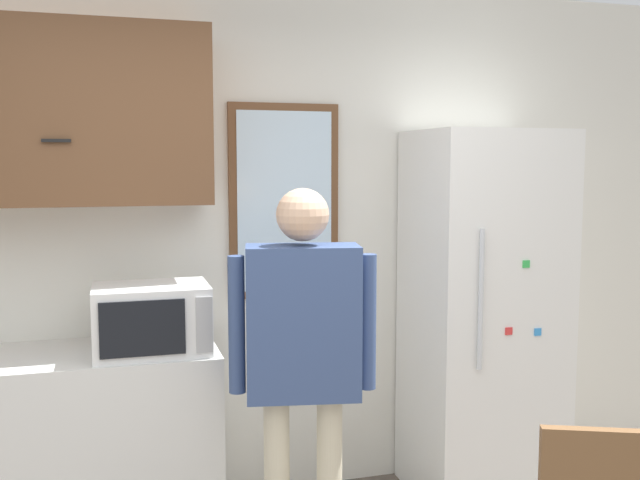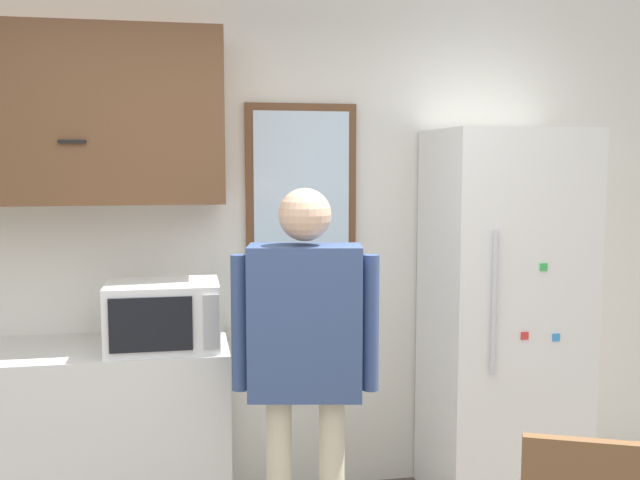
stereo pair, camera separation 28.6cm
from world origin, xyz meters
The scene contains 6 objects.
back_wall centered at (0.00, 2.05, 1.35)m, with size 6.00×0.06×2.70m.
counter centered at (-1.16, 1.72, 0.46)m, with size 2.08×0.58×0.91m.
microwave centered at (-0.42, 1.64, 1.06)m, with size 0.51×0.38×0.31m.
person centered at (0.18, 1.21, 1.02)m, with size 0.61×0.30×1.67m.
refrigerator centered at (1.29, 1.69, 0.97)m, with size 0.72×0.66×1.94m.
window centered at (0.29, 2.00, 1.57)m, with size 0.58×0.05×1.01m.
Camera 2 is at (-0.30, -1.69, 1.76)m, focal length 40.00 mm.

